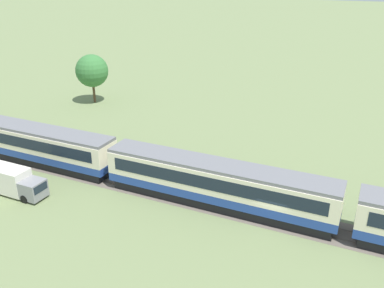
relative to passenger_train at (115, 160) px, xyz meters
The scene contains 5 objects.
ground_plane 16.23m from the passenger_train, ahead, with size 600.00×600.00×0.00m, color #707F51.
passenger_train is the anchor object (origin of this frame).
railway_track 10.05m from the passenger_train, ahead, with size 138.05×3.60×0.04m.
delivery_truck_grey 9.58m from the passenger_train, 139.59° to the right, with size 6.27×2.01×2.59m.
yard_tree_1 28.01m from the passenger_train, 131.76° to the left, with size 5.06×5.06×7.65m.
Camera 1 is at (5.99, -28.78, 19.40)m, focal length 38.00 mm.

